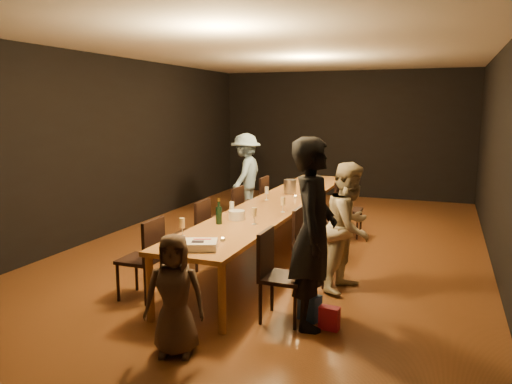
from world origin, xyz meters
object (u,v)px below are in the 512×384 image
(champagne_bottle, at_px, (219,211))
(ice_bucket, at_px, (290,186))
(chair_left_1, at_px, (190,234))
(chair_left_2, at_px, (227,216))
(chair_left_3, at_px, (254,202))
(woman_tan, at_px, (350,227))
(chair_right_0, at_px, (283,276))
(birthday_cake, at_px, (199,245))
(woman_birthday, at_px, (313,233))
(plate_stack, at_px, (237,215))
(chair_right_2, at_px, (333,225))
(chair_right_3, at_px, (349,209))
(man_blue, at_px, (246,175))
(child, at_px, (175,295))
(chair_right_1, at_px, (313,246))
(chair_left_0, at_px, (140,258))
(table, at_px, (278,205))

(champagne_bottle, distance_m, ice_bucket, 2.41)
(chair_left_1, xyz_separation_m, chair_left_2, (0.00, 1.20, 0.00))
(chair_left_3, distance_m, woman_tan, 3.31)
(chair_right_0, relative_size, birthday_cake, 2.15)
(woman_birthday, relative_size, plate_stack, 9.09)
(chair_right_2, bearing_deg, chair_right_3, 180.00)
(chair_left_2, height_order, champagne_bottle, champagne_bottle)
(chair_left_1, bearing_deg, woman_birthday, -120.73)
(man_blue, height_order, child, man_blue)
(chair_right_1, bearing_deg, chair_left_1, -90.00)
(chair_right_0, height_order, chair_right_3, same)
(chair_left_0, xyz_separation_m, ice_bucket, (0.80, 3.16, 0.40))
(chair_left_0, distance_m, champagne_bottle, 1.08)
(chair_left_0, height_order, chair_left_2, same)
(chair_right_1, height_order, woman_birthday, woman_birthday)
(chair_left_0, bearing_deg, woman_birthday, -89.69)
(table, height_order, woman_birthday, woman_birthday)
(chair_left_3, height_order, man_blue, man_blue)
(chair_left_1, xyz_separation_m, man_blue, (-0.51, 3.27, 0.36))
(chair_left_2, bearing_deg, table, -90.00)
(woman_tan, bearing_deg, child, 167.07)
(chair_right_1, distance_m, chair_left_3, 2.94)
(champagne_bottle, bearing_deg, chair_right_1, 22.50)
(woman_birthday, height_order, plate_stack, woman_birthday)
(chair_left_3, distance_m, champagne_bottle, 2.94)
(plate_stack, bearing_deg, table, 85.50)
(child, distance_m, birthday_cake, 0.77)
(woman_tan, distance_m, ice_bucket, 2.46)
(chair_right_2, xyz_separation_m, chair_left_1, (-1.70, -1.20, 0.00))
(woman_birthday, distance_m, child, 1.46)
(chair_right_1, bearing_deg, ice_bucket, -155.40)
(chair_left_3, height_order, woman_birthday, woman_birthday)
(chair_left_1, bearing_deg, chair_right_2, -54.78)
(plate_stack, bearing_deg, chair_left_1, 168.98)
(chair_right_0, xyz_separation_m, man_blue, (-2.21, 4.47, 0.36))
(woman_tan, bearing_deg, woman_birthday, -173.02)
(birthday_cake, bearing_deg, chair_right_2, 52.25)
(chair_left_1, distance_m, champagne_bottle, 0.89)
(champagne_bottle, bearing_deg, chair_right_3, 69.45)
(chair_left_2, relative_size, birthday_cake, 2.15)
(woman_tan, distance_m, man_blue, 4.29)
(child, distance_m, champagne_bottle, 1.84)
(man_blue, bearing_deg, chair_right_0, 25.42)
(chair_right_3, xyz_separation_m, chair_left_1, (-1.70, -2.40, 0.00))
(chair_right_0, bearing_deg, chair_left_2, -144.69)
(chair_left_0, xyz_separation_m, child, (1.03, -1.00, 0.08))
(chair_right_3, distance_m, woman_birthday, 3.63)
(chair_left_0, height_order, woman_tan, woman_tan)
(chair_left_2, xyz_separation_m, man_blue, (-0.51, 2.07, 0.36))
(man_blue, bearing_deg, chair_right_2, 46.02)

